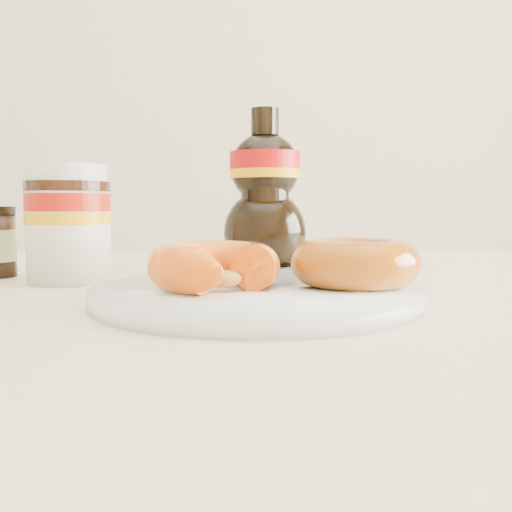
{
  "coord_description": "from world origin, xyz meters",
  "views": [
    {
      "loc": [
        0.07,
        -0.46,
        0.83
      ],
      "look_at": [
        0.07,
        0.07,
        0.79
      ],
      "focal_mm": 40.0,
      "sensor_mm": 36.0,
      "label": 1
    }
  ],
  "objects_px": {
    "donut_bitten": "(214,266)",
    "syrup_bottle": "(265,191)",
    "plate": "(257,294)",
    "nutella_jar": "(68,219)",
    "donut_whole": "(355,263)",
    "dining_table": "(181,371)"
  },
  "relations": [
    {
      "from": "donut_whole",
      "to": "syrup_bottle",
      "type": "bearing_deg",
      "value": 108.05
    },
    {
      "from": "nutella_jar",
      "to": "dining_table",
      "type": "bearing_deg",
      "value": -21.49
    },
    {
      "from": "plate",
      "to": "donut_whole",
      "type": "distance_m",
      "value": 0.09
    },
    {
      "from": "dining_table",
      "to": "plate",
      "type": "xyz_separation_m",
      "value": [
        0.07,
        -0.08,
        0.09
      ]
    },
    {
      "from": "donut_bitten",
      "to": "donut_whole",
      "type": "xyz_separation_m",
      "value": [
        0.12,
        0.02,
        0.0
      ]
    },
    {
      "from": "nutella_jar",
      "to": "donut_whole",
      "type": "bearing_deg",
      "value": -23.72
    },
    {
      "from": "donut_bitten",
      "to": "syrup_bottle",
      "type": "bearing_deg",
      "value": 99.27
    },
    {
      "from": "syrup_bottle",
      "to": "dining_table",
      "type": "bearing_deg",
      "value": -121.05
    },
    {
      "from": "plate",
      "to": "nutella_jar",
      "type": "height_order",
      "value": "nutella_jar"
    },
    {
      "from": "dining_table",
      "to": "nutella_jar",
      "type": "distance_m",
      "value": 0.2
    },
    {
      "from": "dining_table",
      "to": "donut_whole",
      "type": "relative_size",
      "value": 12.77
    },
    {
      "from": "plate",
      "to": "syrup_bottle",
      "type": "distance_m",
      "value": 0.24
    },
    {
      "from": "donut_bitten",
      "to": "syrup_bottle",
      "type": "relative_size",
      "value": 0.54
    },
    {
      "from": "plate",
      "to": "syrup_bottle",
      "type": "xyz_separation_m",
      "value": [
        0.01,
        0.23,
        0.09
      ]
    },
    {
      "from": "donut_bitten",
      "to": "plate",
      "type": "bearing_deg",
      "value": 39.7
    },
    {
      "from": "plate",
      "to": "syrup_bottle",
      "type": "relative_size",
      "value": 1.38
    },
    {
      "from": "plate",
      "to": "nutella_jar",
      "type": "relative_size",
      "value": 2.21
    },
    {
      "from": "dining_table",
      "to": "plate",
      "type": "distance_m",
      "value": 0.14
    },
    {
      "from": "plate",
      "to": "donut_bitten",
      "type": "height_order",
      "value": "donut_bitten"
    },
    {
      "from": "dining_table",
      "to": "donut_whole",
      "type": "bearing_deg",
      "value": -25.42
    },
    {
      "from": "dining_table",
      "to": "donut_bitten",
      "type": "xyz_separation_m",
      "value": [
        0.04,
        -0.09,
        0.12
      ]
    },
    {
      "from": "plate",
      "to": "donut_whole",
      "type": "bearing_deg",
      "value": 5.31
    }
  ]
}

